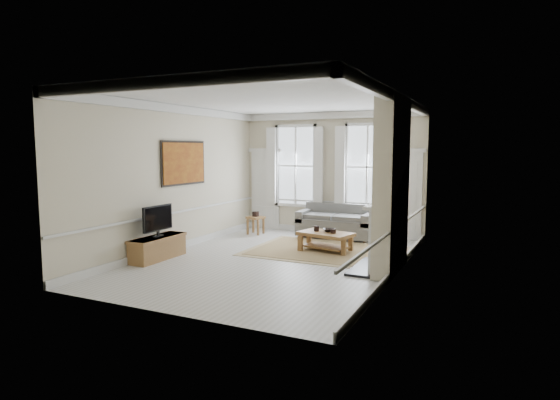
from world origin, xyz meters
The scene contains 23 objects.
floor centered at (0.00, 0.00, 0.00)m, with size 7.20×7.20×0.00m, color #B7B5AD.
ceiling centered at (0.00, 0.00, 3.40)m, with size 7.20×7.20×0.00m, color white.
back_wall centered at (0.00, 3.60, 1.70)m, with size 5.20×5.20×0.00m, color beige.
left_wall centered at (-2.60, 0.00, 1.70)m, with size 7.20×7.20×0.00m, color beige.
right_wall centered at (2.60, 0.00, 1.70)m, with size 7.20×7.20×0.00m, color beige.
window_left centered at (-1.05, 3.55, 1.90)m, with size 1.26×0.20×2.20m, color #B2BCC6, non-canonical shape.
window_right centered at (1.05, 3.55, 1.90)m, with size 1.26×0.20×2.20m, color #B2BCC6, non-canonical shape.
door_left centered at (-2.05, 3.56, 1.15)m, with size 0.90×0.08×2.30m, color silver.
door_right centered at (2.05, 3.56, 1.15)m, with size 0.90×0.08×2.30m, color silver.
painting centered at (-2.56, 0.30, 2.05)m, with size 0.05×1.66×1.06m, color #AB6C1D.
chimney_breast centered at (2.43, 0.20, 1.70)m, with size 0.35×1.70×3.38m, color beige.
hearth centered at (2.00, 0.20, 0.03)m, with size 0.55×1.50×0.05m, color black.
fireplace centered at (2.20, 0.20, 0.73)m, with size 0.21×1.45×1.33m.
mirror centered at (2.21, 0.20, 2.05)m, with size 0.06×1.26×1.06m, color gold.
sofa centered at (0.36, 3.11, 0.37)m, with size 2.00×0.98×0.90m.
side_table centered at (-1.86, 2.60, 0.39)m, with size 0.51×0.51×0.50m.
rug centered at (0.69, 1.31, 0.01)m, with size 3.50×2.60×0.02m, color #947F4C.
coffee_table centered at (0.69, 1.31, 0.37)m, with size 1.34×0.96×0.45m.
ceramic_pot_a centered at (0.44, 1.36, 0.52)m, with size 0.12×0.12×0.12m, color black.
ceramic_pot_b centered at (0.89, 1.26, 0.50)m, with size 0.14×0.14×0.10m, color black.
bowl centered at (0.74, 1.41, 0.49)m, with size 0.30×0.30×0.07m, color black.
tv_stand centered at (-2.34, -0.98, 0.25)m, with size 0.45×1.40×0.50m, color brown.
tv centered at (-2.32, -0.98, 0.89)m, with size 0.08×0.90×0.68m.
Camera 1 is at (4.32, -8.84, 2.39)m, focal length 30.00 mm.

